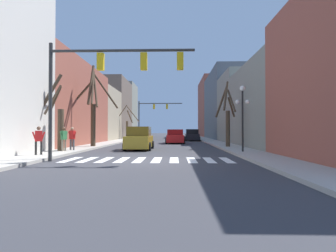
# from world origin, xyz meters

# --- Properties ---
(ground_plane) EXTENTS (240.00, 240.00, 0.00)m
(ground_plane) POSITION_xyz_m (0.00, 0.00, 0.00)
(ground_plane) COLOR #38383D
(sidewalk_left) EXTENTS (2.21, 90.00, 0.15)m
(sidewalk_left) POSITION_xyz_m (-6.14, 0.00, 0.07)
(sidewalk_left) COLOR #ADA89E
(sidewalk_left) RESTS_ON ground_plane
(sidewalk_right) EXTENTS (2.21, 90.00, 0.15)m
(sidewalk_right) POSITION_xyz_m (6.14, 0.00, 0.07)
(sidewalk_right) COLOR #ADA89E
(sidewalk_right) RESTS_ON ground_plane
(building_row_left) EXTENTS (6.00, 53.15, 12.26)m
(building_row_left) POSITION_xyz_m (-10.24, 20.45, 5.13)
(building_row_left) COLOR beige
(building_row_left) RESTS_ON ground_plane
(building_row_right) EXTENTS (6.00, 59.77, 12.90)m
(building_row_right) POSITION_xyz_m (10.24, 27.34, 5.22)
(building_row_right) COLOR #934C3D
(building_row_right) RESTS_ON ground_plane
(crosswalk_stripes) EXTENTS (8.55, 2.60, 0.01)m
(crosswalk_stripes) POSITION_xyz_m (0.00, 0.37, 0.00)
(crosswalk_stripes) COLOR white
(crosswalk_stripes) RESTS_ON ground_plane
(traffic_signal_near) EXTENTS (7.23, 0.28, 5.87)m
(traffic_signal_near) POSITION_xyz_m (-2.04, -0.37, 4.38)
(traffic_signal_near) COLOR #2D2D2D
(traffic_signal_near) RESTS_ON ground_plane
(traffic_signal_far) EXTENTS (7.48, 0.28, 6.51)m
(traffic_signal_far) POSITION_xyz_m (-2.63, 31.43, 4.76)
(traffic_signal_far) COLOR #2D2D2D
(traffic_signal_far) RESTS_ON ground_plane
(street_lamp_right_corner) EXTENTS (0.95, 0.36, 4.30)m
(street_lamp_right_corner) POSITION_xyz_m (5.80, 4.02, 3.20)
(street_lamp_right_corner) COLOR black
(street_lamp_right_corner) RESTS_ON sidewalk_right
(car_parked_right_mid) EXTENTS (2.14, 4.12, 1.67)m
(car_parked_right_mid) POSITION_xyz_m (3.84, 24.76, 0.78)
(car_parked_right_mid) COLOR black
(car_parked_right_mid) RESTS_ON ground_plane
(car_driving_away_lane) EXTENTS (2.07, 4.21, 1.81)m
(car_driving_away_lane) POSITION_xyz_m (-1.41, 7.41, 0.84)
(car_driving_away_lane) COLOR #A38423
(car_driving_away_lane) RESTS_ON ground_plane
(car_parked_left_far) EXTENTS (2.19, 4.47, 1.62)m
(car_parked_left_far) POSITION_xyz_m (1.41, 17.33, 0.76)
(car_parked_left_far) COLOR red
(car_parked_left_far) RESTS_ON ground_plane
(pedestrian_crossing_street) EXTENTS (0.62, 0.44, 1.60)m
(pedestrian_crossing_street) POSITION_xyz_m (-6.31, 1.43, 1.10)
(pedestrian_crossing_street) COLOR black
(pedestrian_crossing_street) RESTS_ON sidewalk_left
(pedestrian_waiting_at_curb) EXTENTS (0.33, 0.67, 1.60)m
(pedestrian_waiting_at_curb) POSITION_xyz_m (-6.03, 4.14, 1.10)
(pedestrian_waiting_at_curb) COLOR #7A705B
(pedestrian_waiting_at_curb) RESTS_ON sidewalk_left
(pedestrian_on_left_sidewalk) EXTENTS (0.68, 0.33, 1.61)m
(pedestrian_on_left_sidewalk) POSITION_xyz_m (-5.81, 5.00, 1.10)
(pedestrian_on_left_sidewalk) COLOR #4C4C51
(pedestrian_on_left_sidewalk) RESTS_ON sidewalk_left
(street_tree_right_mid) EXTENTS (3.56, 2.81, 5.43)m
(street_tree_right_mid) POSITION_xyz_m (-6.15, 28.10, 2.41)
(street_tree_right_mid) COLOR brown
(street_tree_right_mid) RESTS_ON sidewalk_left
(street_tree_right_near) EXTENTS (1.56, 1.55, 5.23)m
(street_tree_right_near) POSITION_xyz_m (-6.56, 4.31, 2.34)
(street_tree_right_near) COLOR #473828
(street_tree_right_near) RESTS_ON sidewalk_left
(street_tree_right_far) EXTENTS (4.41, 3.25, 7.05)m
(street_tree_right_far) POSITION_xyz_m (-5.71, 9.21, 3.49)
(street_tree_right_far) COLOR #473828
(street_tree_right_far) RESTS_ON sidewalk_left
(street_tree_left_near) EXTENTS (1.71, 2.85, 5.54)m
(street_tree_left_near) POSITION_xyz_m (5.84, 9.27, 2.74)
(street_tree_left_near) COLOR #473828
(street_tree_left_near) RESTS_ON sidewalk_right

